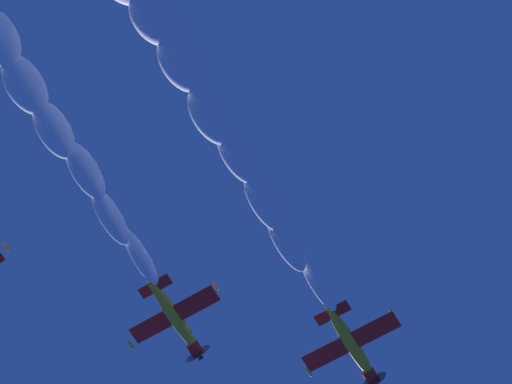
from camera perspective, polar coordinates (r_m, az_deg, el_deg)
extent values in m
ellipsoid|color=gold|center=(86.41, 5.24, -8.28)|extent=(2.61, 6.97, 1.81)
cylinder|color=red|center=(87.40, 6.29, -9.96)|extent=(1.50, 1.15, 1.41)
cone|color=black|center=(87.63, 6.51, -10.31)|extent=(0.76, 0.82, 0.69)
cylinder|color=#3F3F47|center=(87.58, 6.46, -10.23)|extent=(2.93, 0.55, 2.95)
cube|color=red|center=(86.19, 5.21, -8.18)|extent=(8.52, 3.13, 2.63)
ellipsoid|color=gold|center=(85.29, 2.91, -9.80)|extent=(0.47, 0.97, 0.38)
ellipsoid|color=gold|center=(87.29, 7.44, -6.58)|extent=(0.47, 0.97, 0.38)
cube|color=red|center=(85.61, 4.21, -6.63)|extent=(3.13, 1.53, 1.02)
cube|color=gold|center=(86.08, 4.07, -6.56)|extent=(0.65, 1.17, 1.22)
ellipsoid|color=#1E232D|center=(86.90, 5.24, -8.41)|extent=(1.15, 1.68, 0.95)
ellipsoid|color=gold|center=(86.50, -4.48, -6.83)|extent=(2.57, 6.97, 1.97)
cylinder|color=red|center=(87.21, -3.38, -8.54)|extent=(1.54, 1.15, 1.47)
cone|color=black|center=(87.38, -3.15, -8.90)|extent=(0.78, 0.82, 0.72)
cylinder|color=#3F3F47|center=(87.34, -3.21, -8.82)|extent=(3.05, 0.54, 3.06)
cube|color=red|center=(86.29, -4.52, -6.72)|extent=(8.31, 3.09, 3.30)
ellipsoid|color=gold|center=(85.60, -6.86, -8.31)|extent=(0.48, 0.97, 0.40)
ellipsoid|color=gold|center=(87.19, -2.24, -5.15)|extent=(0.48, 0.97, 0.40)
cube|color=red|center=(85.97, -5.54, -5.16)|extent=(3.06, 1.51, 1.26)
cube|color=gold|center=(86.46, -5.65, -5.11)|extent=(0.72, 1.17, 1.21)
ellipsoid|color=#1E232D|center=(86.98, -4.45, -6.98)|extent=(1.17, 1.68, 1.01)
ellipsoid|color=gold|center=(89.10, -13.54, -2.96)|extent=(0.46, 0.98, 0.44)
ellipsoid|color=white|center=(84.61, 3.42, -4.99)|extent=(2.46, 5.57, 1.96)
ellipsoid|color=white|center=(83.55, 1.66, -2.80)|extent=(2.86, 5.69, 2.36)
ellipsoid|color=white|center=(82.78, 0.46, -0.57)|extent=(3.25, 5.81, 2.75)
ellipsoid|color=white|center=(82.33, -0.97, 2.08)|extent=(3.64, 5.94, 3.14)
ellipsoid|color=white|center=(81.86, -2.49, 4.25)|extent=(4.04, 6.06, 3.53)
ellipsoid|color=white|center=(81.67, -4.06, 7.13)|extent=(4.43, 6.18, 3.92)
ellipsoid|color=white|center=(81.70, -5.53, 9.65)|extent=(4.82, 6.30, 4.31)
ellipsoid|color=white|center=(85.37, -6.35, -3.54)|extent=(2.46, 5.57, 1.96)
ellipsoid|color=white|center=(84.98, -7.99, -1.33)|extent=(2.86, 5.69, 2.36)
ellipsoid|color=white|center=(84.56, -9.34, 1.17)|extent=(3.25, 5.81, 2.75)
ellipsoid|color=white|center=(84.56, -11.02, 3.38)|extent=(3.64, 5.94, 3.14)
ellipsoid|color=white|center=(84.40, -12.55, 5.76)|extent=(4.04, 6.06, 3.53)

